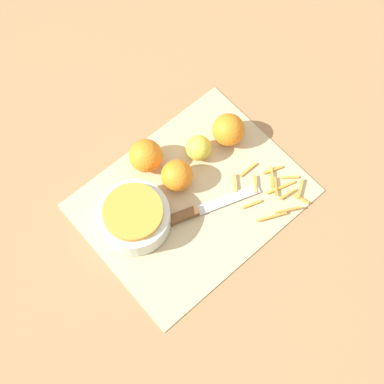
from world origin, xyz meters
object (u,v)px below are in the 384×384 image
orange_back (179,174)px  lemon (198,148)px  bowl_speckled (134,217)px  orange_right (228,130)px  knife (188,214)px  orange_left (146,156)px

orange_back → lemon: (0.08, 0.02, -0.01)m
bowl_speckled → orange_right: orange_right is taller
knife → orange_right: bearing=42.3°
knife → orange_back: 0.09m
knife → lemon: bearing=58.9°
orange_back → lemon: bearing=15.8°
orange_right → lemon: bearing=170.5°
orange_right → lemon: orange_right is taller
bowl_speckled → knife: (0.09, -0.06, -0.03)m
knife → lemon: 0.15m
lemon → knife: bearing=-140.2°
lemon → orange_right: bearing=-9.5°
orange_left → orange_right: (0.18, -0.07, -0.00)m
lemon → orange_left: bearing=150.2°
knife → orange_right: (0.19, 0.08, 0.03)m
bowl_speckled → orange_back: bearing=5.4°
bowl_speckled → orange_right: (0.29, 0.02, 0.00)m
knife → orange_back: bearing=81.6°
lemon → orange_back: bearing=-164.2°
orange_right → orange_back: orange_right is taller
orange_left → lemon: size_ratio=1.28×
orange_left → orange_back: orange_left is taller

